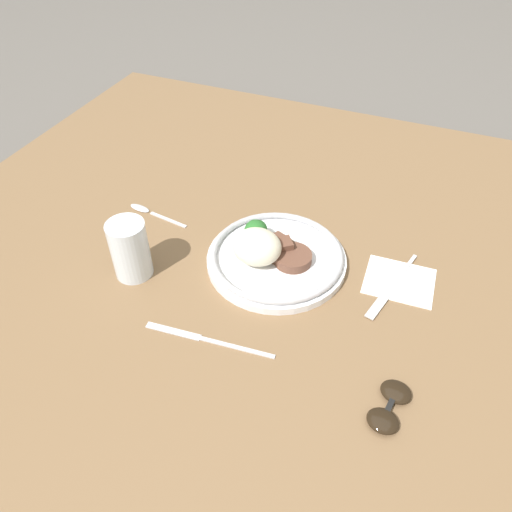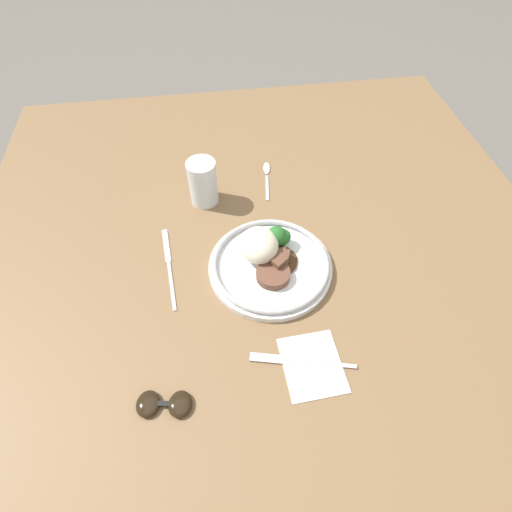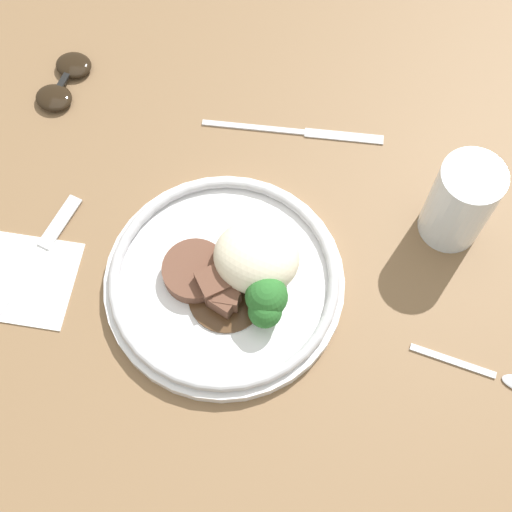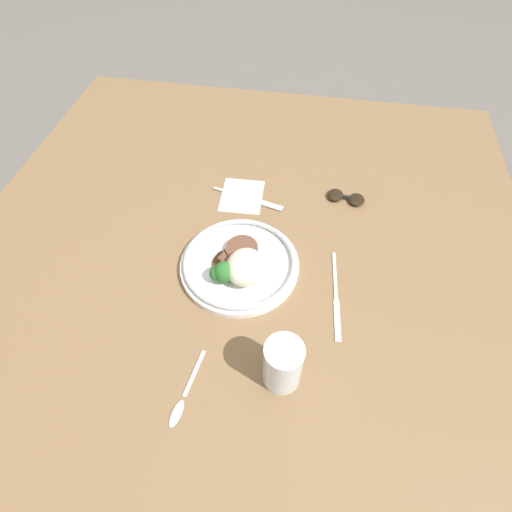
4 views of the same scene
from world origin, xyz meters
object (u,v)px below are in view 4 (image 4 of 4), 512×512
(juice_glass, at_px, (283,365))
(knife, at_px, (336,297))
(fork, at_px, (254,200))
(plate, at_px, (241,265))
(sunglasses, at_px, (346,197))
(spoon, at_px, (181,403))

(juice_glass, distance_m, knife, 0.21)
(fork, bearing_deg, plate, -73.53)
(plate, xyz_separation_m, sunglasses, (-0.26, 0.22, -0.01))
(juice_glass, relative_size, knife, 0.51)
(fork, bearing_deg, sunglasses, 25.54)
(fork, height_order, spoon, same)
(knife, height_order, sunglasses, sunglasses)
(plate, xyz_separation_m, fork, (-0.22, -0.01, -0.02))
(knife, relative_size, spoon, 1.50)
(sunglasses, bearing_deg, juice_glass, -2.84)
(plate, bearing_deg, knife, 80.53)
(knife, relative_size, sunglasses, 2.21)
(juice_glass, bearing_deg, knife, 154.16)
(plate, bearing_deg, juice_glass, 27.86)
(sunglasses, bearing_deg, spoon, -16.45)
(plate, xyz_separation_m, spoon, (0.30, -0.05, -0.02))
(plate, relative_size, fork, 1.37)
(plate, xyz_separation_m, knife, (0.03, 0.21, -0.02))
(knife, height_order, spoon, spoon)
(juice_glass, height_order, fork, juice_glass)
(knife, bearing_deg, fork, -144.60)
(juice_glass, bearing_deg, spoon, -65.26)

